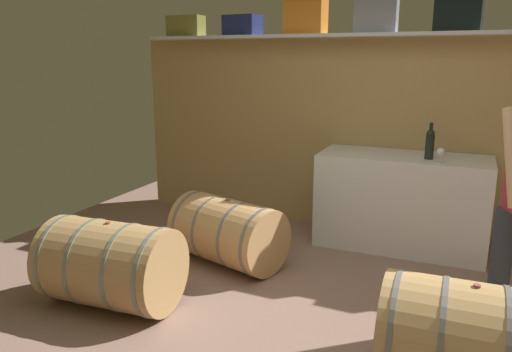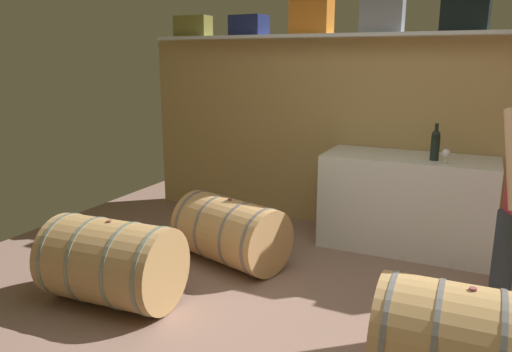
# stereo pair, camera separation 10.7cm
# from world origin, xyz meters

# --- Properties ---
(ground_plane) EXTENTS (6.42, 7.90, 0.02)m
(ground_plane) POSITION_xyz_m (0.00, 0.59, -0.01)
(ground_plane) COLOR #8D6C5F
(back_wall_panel) EXTENTS (5.22, 0.10, 1.93)m
(back_wall_panel) POSITION_xyz_m (0.00, 2.35, 0.96)
(back_wall_panel) COLOR tan
(back_wall_panel) RESTS_ON ground
(high_shelf_board) EXTENTS (4.80, 0.40, 0.03)m
(high_shelf_board) POSITION_xyz_m (0.00, 2.20, 1.94)
(high_shelf_board) COLOR silver
(high_shelf_board) RESTS_ON back_wall_panel
(toolcase_olive) EXTENTS (0.39, 0.22, 0.22)m
(toolcase_olive) POSITION_xyz_m (-2.07, 2.20, 2.07)
(toolcase_olive) COLOR olive
(toolcase_olive) RESTS_ON high_shelf_board
(toolcase_navy) EXTENTS (0.37, 0.28, 0.20)m
(toolcase_navy) POSITION_xyz_m (-1.39, 2.20, 2.06)
(toolcase_navy) COLOR navy
(toolcase_navy) RESTS_ON high_shelf_board
(toolcase_orange) EXTENTS (0.39, 0.25, 0.33)m
(toolcase_orange) POSITION_xyz_m (-0.71, 2.20, 2.13)
(toolcase_orange) COLOR orange
(toolcase_orange) RESTS_ON high_shelf_board
(toolcase_grey) EXTENTS (0.39, 0.28, 0.36)m
(toolcase_grey) POSITION_xyz_m (-0.02, 2.20, 2.14)
(toolcase_grey) COLOR gray
(toolcase_grey) RESTS_ON high_shelf_board
(toolcase_black) EXTENTS (0.40, 0.26, 0.28)m
(toolcase_black) POSITION_xyz_m (0.68, 2.20, 2.10)
(toolcase_black) COLOR black
(toolcase_black) RESTS_ON high_shelf_board
(work_cabinet) EXTENTS (1.51, 0.66, 0.87)m
(work_cabinet) POSITION_xyz_m (0.35, 1.96, 0.44)
(work_cabinet) COLOR white
(work_cabinet) RESTS_ON ground
(wine_bottle_dark) EXTENTS (0.08, 0.08, 0.32)m
(wine_bottle_dark) POSITION_xyz_m (0.56, 1.87, 1.01)
(wine_bottle_dark) COLOR black
(wine_bottle_dark) RESTS_ON work_cabinet
(wine_glass) EXTENTS (0.07, 0.07, 0.13)m
(wine_glass) POSITION_xyz_m (0.66, 1.74, 0.96)
(wine_glass) COLOR white
(wine_glass) RESTS_ON work_cabinet
(wine_barrel_near) EXTENTS (1.06, 0.81, 0.58)m
(wine_barrel_near) POSITION_xyz_m (-0.96, 0.95, 0.29)
(wine_barrel_near) COLOR tan
(wine_barrel_near) RESTS_ON ground
(wine_barrel_far) EXTENTS (0.90, 0.66, 0.65)m
(wine_barrel_far) POSITION_xyz_m (0.97, -0.13, 0.32)
(wine_barrel_far) COLOR tan
(wine_barrel_far) RESTS_ON ground
(wine_barrel_flank) EXTENTS (0.96, 0.66, 0.63)m
(wine_barrel_flank) POSITION_xyz_m (-1.39, -0.04, 0.31)
(wine_barrel_flank) COLOR tan
(wine_barrel_flank) RESTS_ON ground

